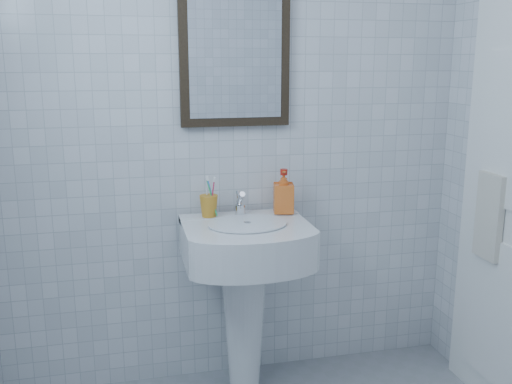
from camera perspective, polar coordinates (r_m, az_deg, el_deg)
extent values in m
cube|color=silver|center=(2.65, -2.29, 6.86)|extent=(2.20, 0.02, 2.50)
cone|color=white|center=(2.72, -1.19, -12.89)|extent=(0.22, 0.22, 0.69)
cube|color=white|center=(2.52, -1.00, -5.00)|extent=(0.55, 0.39, 0.17)
cube|color=white|center=(2.65, -1.70, -2.49)|extent=(0.55, 0.10, 0.03)
cylinder|color=white|center=(2.47, -0.87, -3.16)|extent=(0.34, 0.34, 0.01)
cylinder|color=silver|center=(2.61, -1.60, -1.80)|extent=(0.05, 0.05, 0.05)
cylinder|color=silver|center=(2.58, -1.54, -0.61)|extent=(0.03, 0.10, 0.08)
cylinder|color=silver|center=(2.62, -1.69, -0.86)|extent=(0.03, 0.05, 0.09)
imported|color=#D24714|center=(2.65, 2.78, 0.09)|extent=(0.11, 0.11, 0.20)
cube|color=black|center=(2.62, -2.12, 13.36)|extent=(0.50, 0.04, 0.62)
cube|color=white|center=(2.60, -2.04, 13.37)|extent=(0.42, 0.00, 0.54)
torus|color=silver|center=(2.66, 22.97, 1.50)|extent=(0.01, 0.18, 0.18)
cube|color=silver|center=(2.69, 22.29, -2.28)|extent=(0.03, 0.16, 0.38)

